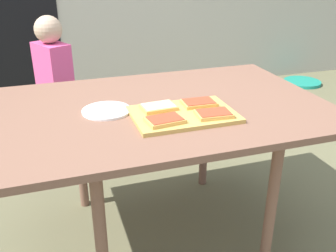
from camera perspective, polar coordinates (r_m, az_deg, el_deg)
ground_plane at (r=2.04m, az=-0.49°, el=-15.47°), size 16.00×16.00×0.00m
dining_table at (r=1.70m, az=-0.56°, el=1.31°), size 1.44×0.97×0.70m
cutting_board at (r=1.56m, az=2.32°, el=1.75°), size 0.42×0.29×0.02m
pizza_slice_near_right at (r=1.53m, az=6.88°, el=1.83°), size 0.15×0.11×0.02m
pizza_slice_far_left at (r=1.58m, az=-1.42°, el=2.86°), size 0.15×0.11×0.02m
pizza_slice_far_right at (r=1.64m, az=4.65°, el=3.49°), size 0.14×0.10×0.02m
pizza_slice_near_left at (r=1.46m, az=-0.48°, el=0.91°), size 0.15×0.11×0.02m
plate_white_left at (r=1.63m, az=-9.23°, el=2.35°), size 0.21×0.21×0.01m
child_left at (r=2.48m, az=-16.53°, el=5.85°), size 0.23×0.28×0.99m
garden_hose_coil at (r=4.47m, az=19.46°, el=6.20°), size 0.40×0.40×0.03m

